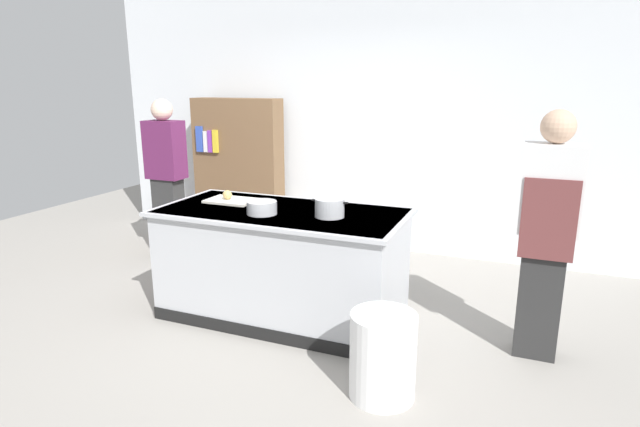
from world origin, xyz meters
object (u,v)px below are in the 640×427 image
object	(u,v)px
onion	(227,195)
person_guest	(167,177)
trash_bin	(383,356)
person_chef	(547,231)
stock_pot	(330,208)
bookshelf	(239,170)
mixing_bowl	(262,208)

from	to	relation	value
onion	person_guest	distance (m)	1.37
trash_bin	person_chef	distance (m)	1.41
stock_pot	bookshelf	size ratio (longest dim) A/B	0.17
onion	trash_bin	xyz separation A→B (m)	(1.62, -0.90, -0.69)
stock_pot	trash_bin	world-z (taller)	stock_pot
mixing_bowl	trash_bin	world-z (taller)	mixing_bowl
onion	stock_pot	xyz separation A→B (m)	(0.98, -0.15, 0.01)
bookshelf	stock_pot	bearing A→B (deg)	-44.26
person_guest	stock_pot	bearing A→B (deg)	87.82
person_guest	trash_bin	bearing A→B (deg)	79.50
onion	trash_bin	distance (m)	1.98
trash_bin	bookshelf	distance (m)	3.67
onion	mixing_bowl	xyz separation A→B (m)	(0.47, -0.26, -0.01)
trash_bin	person_guest	bearing A→B (deg)	150.35
stock_pot	trash_bin	distance (m)	1.21
onion	mixing_bowl	world-z (taller)	mixing_bowl
trash_bin	person_guest	size ratio (longest dim) A/B	0.32
person_chef	bookshelf	distance (m)	3.80
mixing_bowl	person_chef	bearing A→B (deg)	7.39
mixing_bowl	bookshelf	xyz separation A→B (m)	(-1.38, 1.96, -0.10)
onion	person_guest	size ratio (longest dim) A/B	0.05
person_chef	mixing_bowl	bearing A→B (deg)	104.09
onion	bookshelf	world-z (taller)	bookshelf
onion	bookshelf	size ratio (longest dim) A/B	0.05
onion	stock_pot	size ratio (longest dim) A/B	0.27
bookshelf	onion	bearing A→B (deg)	-61.87
onion	person_chef	distance (m)	2.49
onion	person_guest	xyz separation A→B (m)	(-1.18, 0.70, -0.05)
person_chef	bookshelf	bearing A→B (deg)	70.19
mixing_bowl	person_chef	size ratio (longest dim) A/B	0.14
onion	bookshelf	xyz separation A→B (m)	(-0.91, 1.70, -0.11)
onion	stock_pot	world-z (taller)	stock_pot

